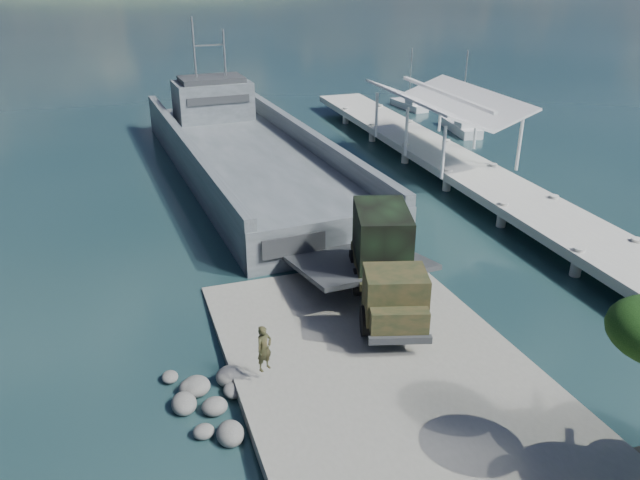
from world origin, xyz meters
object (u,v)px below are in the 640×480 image
Objects in this scene: pier at (449,151)px; soldier at (265,358)px; military_truck at (386,262)px; sailboat_far at (410,105)px; landing_craft at (250,163)px; sailboat_near at (461,128)px.

pier is 27.19× the size of soldier.
sailboat_far is (17.37, 33.54, -1.89)m from military_truck.
pier reaches higher than soldier.
sailboat_near is (19.05, 5.37, -0.46)m from landing_craft.
military_truck is (1.44, -18.86, 1.38)m from landing_craft.
pier is at bearing -22.03° from landing_craft.
sailboat_far is (-0.24, 9.30, -0.05)m from sailboat_near.
sailboat_far is (18.82, 14.68, -0.52)m from landing_craft.
sailboat_far is (23.25, 37.20, -1.00)m from soldier.
sailboat_near is 9.31m from sailboat_far.
sailboat_near reaches higher than soldier.
landing_craft reaches higher than pier.
sailboat_near is at bearing 22.45° from soldier.
sailboat_near is at bearing -95.93° from sailboat_far.
sailboat_near is at bearing 55.56° from pier.
landing_craft is at bearing -149.43° from sailboat_far.
sailboat_near reaches higher than sailboat_far.
soldier is 0.24× the size of sailboat_near.
military_truck reaches higher than soldier.
landing_craft is 23.87m from sailboat_far.
pier is at bearing 68.92° from military_truck.
sailboat_far reaches higher than military_truck.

